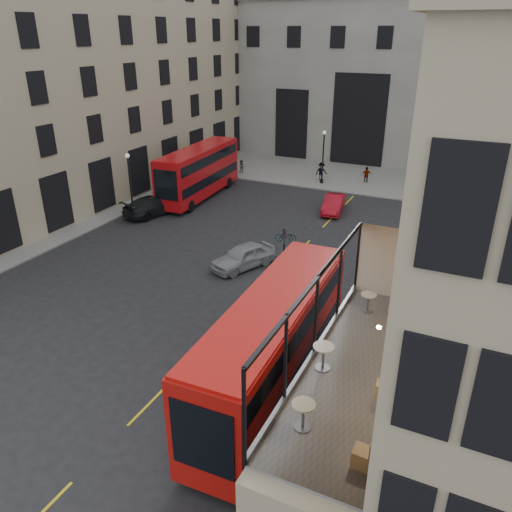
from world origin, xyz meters
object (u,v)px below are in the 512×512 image
at_px(traffic_light_far, 214,164).
at_px(street_lamp_a, 131,189).
at_px(street_lamp_b, 323,161).
at_px(bicycle, 286,236).
at_px(pedestrian_b, 321,172).
at_px(cafe_chair_b, 384,389).
at_px(cafe_chair_c, 392,366).
at_px(car_a, 243,256).
at_px(cafe_table_mid, 323,354).
at_px(bus_near, 273,343).
at_px(cafe_chair_a, 363,457).
at_px(car_b, 334,204).
at_px(car_c, 154,205).
at_px(cyclist, 300,259).
at_px(pedestrian_c, 366,175).
at_px(traffic_light_near, 284,250).
at_px(pedestrian_d, 467,187).
at_px(cafe_table_near, 303,412).
at_px(cafe_chair_d, 412,327).
at_px(pedestrian_e, 183,190).
at_px(pedestrian_a, 242,167).
at_px(cafe_table_far, 368,300).
at_px(bus_far, 199,170).

height_order(traffic_light_far, street_lamp_a, street_lamp_a).
distance_m(street_lamp_a, street_lamp_b, 19.42).
xyz_separation_m(street_lamp_a, bicycle, (13.43, 0.64, -2.00)).
distance_m(street_lamp_a, pedestrian_b, 20.08).
height_order(cafe_chair_b, cafe_chair_c, cafe_chair_b).
height_order(car_a, cafe_table_mid, cafe_table_mid).
relative_size(traffic_light_far, pedestrian_b, 1.95).
xyz_separation_m(bus_near, cafe_chair_a, (5.18, -6.48, 2.25)).
height_order(car_b, car_c, car_c).
distance_m(bicycle, cafe_chair_b, 23.01).
bearing_deg(cyclist, pedestrian_c, -7.78).
bearing_deg(car_a, traffic_light_near, 2.05).
bearing_deg(pedestrian_d, cafe_chair_a, 132.32).
bearing_deg(pedestrian_d, cafe_table_near, 129.72).
xyz_separation_m(car_b, cafe_table_near, (8.20, -29.64, 4.41)).
bearing_deg(traffic_light_near, cafe_table_mid, -62.67).
distance_m(bicycle, cafe_chair_d, 20.03).
xyz_separation_m(car_b, pedestrian_e, (-13.52, -2.58, 0.18)).
distance_m(bus_near, pedestrian_c, 33.84).
distance_m(bus_near, cafe_table_mid, 5.13).
height_order(street_lamp_a, cafe_chair_a, cafe_chair_a).
distance_m(street_lamp_b, car_c, 17.76).
bearing_deg(cafe_chair_d, car_c, 144.73).
bearing_deg(pedestrian_e, pedestrian_c, 107.30).
distance_m(traffic_light_far, pedestrian_d, 23.77).
bearing_deg(pedestrian_c, traffic_light_far, 7.90).
distance_m(cyclist, pedestrian_b, 21.29).
bearing_deg(cafe_table_near, pedestrian_c, 101.27).
xyz_separation_m(traffic_light_far, pedestrian_b, (8.59, 7.00, -1.45)).
bearing_deg(cafe_table_near, pedestrian_d, 87.54).
bearing_deg(cafe_chair_a, pedestrian_a, 120.93).
height_order(pedestrian_e, cafe_table_mid, cafe_table_mid).
height_order(cafe_table_mid, cafe_chair_d, cafe_chair_d).
bearing_deg(cafe_table_mid, cafe_chair_a, -56.99).
relative_size(traffic_light_near, cafe_table_mid, 4.58).
bearing_deg(car_b, cafe_chair_d, -75.46).
distance_m(car_b, pedestrian_b, 9.48).
relative_size(car_b, car_c, 0.79).
distance_m(car_a, pedestrian_d, 25.18).
bearing_deg(street_lamp_b, pedestrian_e, -134.27).
height_order(traffic_light_far, pedestrian_e, traffic_light_far).
xyz_separation_m(pedestrian_e, cafe_table_mid, (21.38, -24.39, 4.25)).
xyz_separation_m(cafe_table_mid, cafe_table_far, (0.40, 4.06, -0.07)).
bearing_deg(cafe_table_far, bus_far, 133.90).
height_order(cafe_chair_a, cafe_chair_c, cafe_chair_a).
xyz_separation_m(pedestrian_e, cafe_chair_b, (23.38, -24.88, 3.96)).
height_order(pedestrian_a, cafe_chair_c, cafe_chair_c).
xyz_separation_m(car_c, cafe_chair_d, (23.51, -16.63, 4.06)).
height_order(car_c, pedestrian_b, pedestrian_b).
bearing_deg(car_a, car_b, 105.20).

